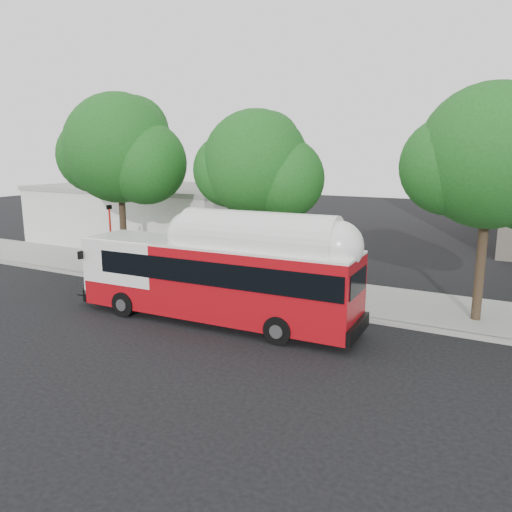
{
  "coord_description": "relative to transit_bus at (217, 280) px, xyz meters",
  "views": [
    {
      "loc": [
        10.24,
        -14.92,
        6.62
      ],
      "look_at": [
        0.62,
        3.0,
        2.39
      ],
      "focal_mm": 35.0,
      "sensor_mm": 36.0,
      "label": 1
    }
  ],
  "objects": [
    {
      "name": "signal_pole",
      "position": [
        -8.91,
        3.45,
        0.31
      ],
      "size": [
        0.11,
        0.37,
        3.91
      ],
      "color": "red",
      "rests_on": "ground"
    },
    {
      "name": "ground",
      "position": [
        0.07,
        -1.06,
        -1.69
      ],
      "size": [
        120.0,
        120.0,
        0.0
      ],
      "primitive_type": "plane",
      "color": "black",
      "rests_on": "ground"
    },
    {
      "name": "red_curb_segment",
      "position": [
        -2.93,
        2.84,
        -1.61
      ],
      "size": [
        10.0,
        0.32,
        0.16
      ],
      "primitive_type": "cube",
      "color": "maroon",
      "rests_on": "ground"
    },
    {
      "name": "street_tree_left",
      "position": [
        -8.45,
        4.5,
        4.91
      ],
      "size": [
        6.67,
        5.8,
        9.74
      ],
      "color": "#2D2116",
      "rests_on": "ground"
    },
    {
      "name": "curb_strip",
      "position": [
        0.07,
        2.84,
        -1.62
      ],
      "size": [
        60.0,
        0.3,
        0.15
      ],
      "primitive_type": "cube",
      "color": "gray",
      "rests_on": "ground"
    },
    {
      "name": "low_commercial_bldg",
      "position": [
        -13.93,
        12.94,
        0.46
      ],
      "size": [
        16.2,
        10.2,
        4.25
      ],
      "color": "silver",
      "rests_on": "ground"
    },
    {
      "name": "street_tree_mid",
      "position": [
        -0.52,
        5.0,
        4.21
      ],
      "size": [
        5.75,
        5.0,
        8.62
      ],
      "color": "#2D2116",
      "rests_on": "ground"
    },
    {
      "name": "street_tree_right",
      "position": [
        9.51,
        4.8,
        4.56
      ],
      "size": [
        6.21,
        5.4,
        9.18
      ],
      "color": "#2D2116",
      "rests_on": "ground"
    },
    {
      "name": "transit_bus",
      "position": [
        0.0,
        0.0,
        0.0
      ],
      "size": [
        12.32,
        2.92,
        3.62
      ],
      "rotation": [
        0.0,
        0.0,
        0.03
      ],
      "color": "#A50B13",
      "rests_on": "ground"
    },
    {
      "name": "sidewalk",
      "position": [
        0.07,
        5.44,
        -1.62
      ],
      "size": [
        60.0,
        5.0,
        0.15
      ],
      "primitive_type": "cube",
      "color": "gray",
      "rests_on": "ground"
    }
  ]
}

